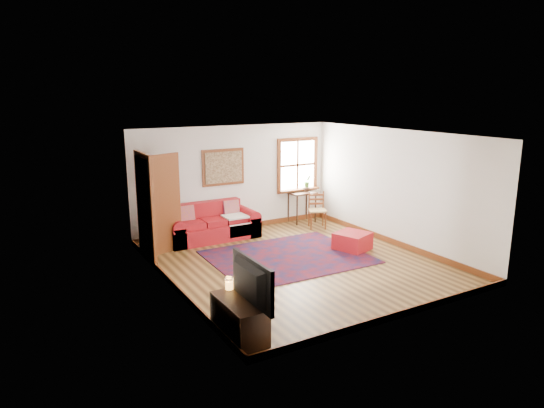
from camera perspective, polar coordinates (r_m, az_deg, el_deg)
ground at (r=9.51m, az=2.95°, el=-6.96°), size 5.50×5.50×0.00m
room_envelope at (r=9.09m, az=3.02°, el=2.90°), size 5.04×5.54×2.52m
window at (r=12.33m, az=3.17°, el=3.98°), size 1.18×0.20×1.38m
doorway at (r=9.89m, az=-13.53°, el=-0.06°), size 0.89×1.08×2.14m
framed_artwork at (r=11.31m, az=-5.74°, el=4.33°), size 1.05×0.07×0.85m
persian_rug at (r=9.82m, az=1.84°, el=-6.23°), size 3.06×2.47×0.02m
red_leather_sofa at (r=11.06m, az=-7.13°, el=-2.70°), size 2.08×0.86×0.81m
red_ottoman at (r=10.38m, az=9.43°, el=-4.33°), size 0.82×0.82×0.37m
side_table at (r=12.30m, az=3.55°, el=0.85°), size 0.66×0.49×0.78m
ladder_back_chair at (r=11.87m, az=5.31°, el=-0.53°), size 0.54×0.53×0.88m
media_cabinet at (r=6.71m, az=-3.88°, el=-13.38°), size 0.44×0.97×0.53m
television at (r=6.36m, az=-3.20°, el=-9.23°), size 0.14×1.07×0.61m
candle_hurricane at (r=6.92m, az=-5.07°, el=-9.34°), size 0.12×0.12×0.18m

